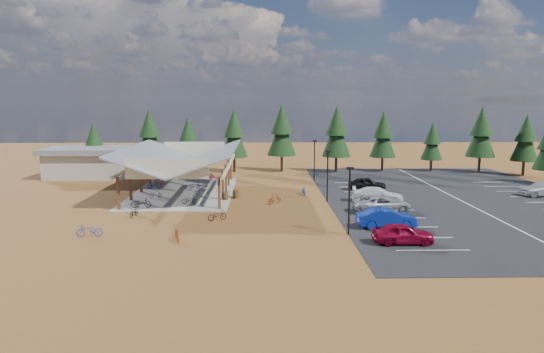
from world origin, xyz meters
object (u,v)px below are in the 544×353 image
(bike_8, at_px, (134,212))
(bike_14, at_px, (304,190))
(bike_1, at_px, (155,194))
(car_4, at_px, (367,184))
(bike_11, at_px, (177,236))
(trash_bin_0, at_px, (225,196))
(car_3, at_px, (378,195))
(car_0, at_px, (403,233))
(lamp_post_0, at_px, (349,196))
(bike_4, at_px, (190,200))
(outbuilding, at_px, (89,162))
(bike_9, at_px, (130,204))
(car_8, at_px, (543,188))
(lamp_post_1, at_px, (328,172))
(bike_3, at_px, (159,181))
(bike_pavilion, at_px, (183,158))
(bike_2, at_px, (154,185))
(bike_15, at_px, (274,199))
(car_1, at_px, (386,218))
(trash_bin_1, at_px, (236,194))
(bike_10, at_px, (89,230))
(car_2, at_px, (382,204))
(bike_5, at_px, (201,193))
(bike_0, at_px, (141,203))
(bike_12, at_px, (217,215))
(lamp_post_2, at_px, (314,158))
(bike_7, at_px, (209,176))
(bike_6, at_px, (194,186))

(bike_8, height_order, bike_14, bike_14)
(bike_1, height_order, car_4, car_4)
(bike_8, bearing_deg, bike_11, -50.17)
(trash_bin_0, relative_size, car_3, 0.18)
(bike_11, bearing_deg, car_0, -21.19)
(lamp_post_0, xyz_separation_m, bike_4, (-13.43, 10.67, -2.46))
(outbuilding, height_order, bike_9, outbuilding)
(bike_1, height_order, car_8, car_8)
(lamp_post_1, bearing_deg, bike_8, -161.25)
(bike_9, bearing_deg, lamp_post_0, -147.83)
(car_0, bearing_deg, bike_3, 44.07)
(bike_pavilion, relative_size, car_8, 4.03)
(bike_2, bearing_deg, bike_11, 178.05)
(bike_14, distance_m, car_8, 25.03)
(car_3, bearing_deg, bike_1, 95.94)
(bike_pavilion, bearing_deg, trash_bin_0, -41.24)
(lamp_post_0, bearing_deg, lamp_post_1, 90.00)
(bike_11, bearing_deg, bike_15, 41.85)
(outbuilding, xyz_separation_m, bike_15, (23.73, -16.89, -1.53))
(outbuilding, height_order, car_1, outbuilding)
(trash_bin_1, xyz_separation_m, bike_10, (-10.08, -13.97, 0.04))
(bike_pavilion, xyz_separation_m, car_0, (18.38, -19.39, -3.06))
(car_0, bearing_deg, car_2, -4.38)
(bike_3, xyz_separation_m, bike_5, (5.89, -7.59, 0.07))
(bike_11, relative_size, car_8, 0.34)
(car_1, height_order, car_3, car_1)
(lamp_post_0, bearing_deg, car_2, 59.59)
(bike_2, relative_size, bike_14, 0.86)
(bike_0, relative_size, bike_8, 1.10)
(bike_1, relative_size, bike_15, 0.95)
(bike_11, bearing_deg, lamp_post_0, -11.01)
(bike_pavilion, distance_m, bike_12, 13.68)
(bike_1, xyz_separation_m, car_2, (21.69, -6.12, 0.20))
(lamp_post_2, bearing_deg, car_0, -82.70)
(lamp_post_2, bearing_deg, car_3, -68.11)
(lamp_post_2, height_order, bike_1, lamp_post_2)
(trash_bin_1, xyz_separation_m, bike_1, (-8.17, -0.34, 0.12))
(bike_10, height_order, bike_14, bike_10)
(bike_11, xyz_separation_m, bike_15, (7.26, 12.77, 0.00))
(bike_5, xyz_separation_m, car_3, (17.73, -2.17, 0.14))
(trash_bin_1, bearing_deg, bike_7, 110.14)
(trash_bin_1, bearing_deg, bike_9, -152.58)
(bike_4, bearing_deg, lamp_post_1, -79.04)
(bike_7, distance_m, bike_8, 19.14)
(bike_5, relative_size, car_8, 0.36)
(lamp_post_0, height_order, bike_1, lamp_post_0)
(car_1, bearing_deg, bike_0, 68.38)
(bike_pavilion, bearing_deg, bike_14, -5.70)
(trash_bin_1, bearing_deg, bike_4, -143.01)
(bike_6, distance_m, bike_11, 19.59)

